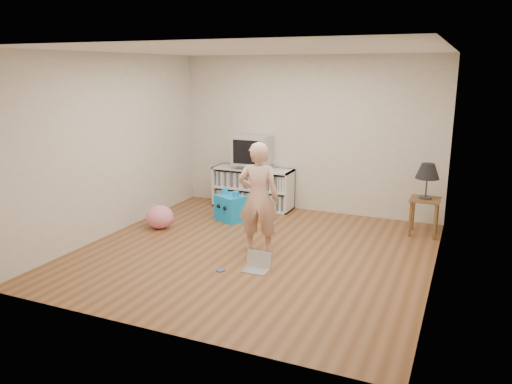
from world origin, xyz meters
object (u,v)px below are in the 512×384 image
object	(u,v)px
table_lamp	(428,172)
side_table	(425,207)
media_unit	(253,188)
plush_blue	(230,207)
laptop	(257,265)
crt_tv	(253,150)
dvd_deck	(253,166)
person	(259,198)
plush_pink	(160,217)

from	to	relation	value
table_lamp	side_table	bearing A→B (deg)	0.00
media_unit	plush_blue	xyz separation A→B (m)	(-0.02, -0.87, -0.14)
laptop	crt_tv	bearing A→B (deg)	114.60
side_table	plush_blue	xyz separation A→B (m)	(-2.92, -0.49, -0.20)
dvd_deck	plush_blue	world-z (taller)	dvd_deck
side_table	crt_tv	bearing A→B (deg)	172.78
crt_tv	person	xyz separation A→B (m)	(0.95, -1.98, -0.28)
person	plush_pink	size ratio (longest dim) A/B	3.54
dvd_deck	person	world-z (taller)	person
media_unit	table_lamp	size ratio (longest dim) A/B	2.72
media_unit	table_lamp	world-z (taller)	table_lamp
crt_tv	plush_pink	world-z (taller)	crt_tv
dvd_deck	table_lamp	size ratio (longest dim) A/B	0.87
media_unit	plush_pink	size ratio (longest dim) A/B	3.34
plush_blue	plush_pink	distance (m)	1.14
side_table	plush_blue	bearing A→B (deg)	-170.52
crt_tv	media_unit	bearing A→B (deg)	90.00
media_unit	crt_tv	distance (m)	0.67
table_lamp	laptop	xyz separation A→B (m)	(-1.72, -2.18, -0.88)
dvd_deck	table_lamp	distance (m)	2.93
dvd_deck	laptop	xyz separation A→B (m)	(1.18, -2.55, -0.68)
media_unit	side_table	distance (m)	2.92
side_table	plush_blue	world-z (taller)	side_table
crt_tv	plush_pink	size ratio (longest dim) A/B	1.43
table_lamp	plush_pink	world-z (taller)	table_lamp
person	laptop	bearing A→B (deg)	99.42
media_unit	person	bearing A→B (deg)	-64.54
side_table	table_lamp	size ratio (longest dim) A/B	1.07
dvd_deck	side_table	bearing A→B (deg)	-7.28
table_lamp	person	distance (m)	2.53
table_lamp	laptop	bearing A→B (deg)	-128.22
table_lamp	person	world-z (taller)	person
crt_tv	plush_blue	xyz separation A→B (m)	(-0.02, -0.85, -0.81)
person	plush_blue	distance (m)	1.58
crt_tv	table_lamp	world-z (taller)	crt_tv
media_unit	crt_tv	bearing A→B (deg)	-90.00
crt_tv	plush_blue	world-z (taller)	crt_tv
table_lamp	laptop	distance (m)	2.91
side_table	laptop	distance (m)	2.80
plush_blue	plush_pink	xyz separation A→B (m)	(-0.81, -0.80, -0.04)
crt_tv	side_table	size ratio (longest dim) A/B	1.09
table_lamp	plush_blue	world-z (taller)	table_lamp
media_unit	laptop	xyz separation A→B (m)	(1.18, -2.57, -0.29)
table_lamp	person	bearing A→B (deg)	-140.29
laptop	side_table	bearing A→B (deg)	51.59
plush_pink	plush_blue	bearing A→B (deg)	44.54
media_unit	plush_pink	world-z (taller)	media_unit
person	plush_blue	bearing A→B (deg)	-61.37
dvd_deck	plush_pink	size ratio (longest dim) A/B	1.07
laptop	plush_pink	world-z (taller)	plush_pink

